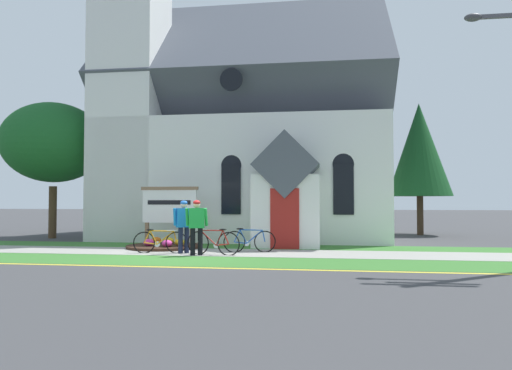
{
  "coord_description": "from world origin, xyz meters",
  "views": [
    {
      "loc": [
        4.13,
        -13.3,
        1.67
      ],
      "look_at": [
        1.86,
        2.71,
        2.22
      ],
      "focal_mm": 32.37,
      "sensor_mm": 36.0,
      "label": 1
    }
  ],
  "objects_px": {
    "bicycle_green": "(213,242)",
    "church_sign": "(169,207)",
    "bicycle_blue": "(160,242)",
    "bicycle_yellow": "(249,241)",
    "yard_deciduous_tree": "(54,143)",
    "cyclist_in_white_jersey": "(197,223)",
    "roadside_conifer": "(419,150)",
    "cyclist_in_blue_jersey": "(184,222)"
  },
  "relations": [
    {
      "from": "bicycle_green",
      "to": "church_sign",
      "type": "bearing_deg",
      "value": 133.26
    },
    {
      "from": "bicycle_blue",
      "to": "bicycle_yellow",
      "type": "xyz_separation_m",
      "value": [
        2.8,
        0.63,
        0.01
      ]
    },
    {
      "from": "bicycle_green",
      "to": "yard_deciduous_tree",
      "type": "height_order",
      "value": "yard_deciduous_tree"
    },
    {
      "from": "bicycle_green",
      "to": "cyclist_in_white_jersey",
      "type": "relative_size",
      "value": 1.03
    },
    {
      "from": "roadside_conifer",
      "to": "yard_deciduous_tree",
      "type": "height_order",
      "value": "roadside_conifer"
    },
    {
      "from": "bicycle_blue",
      "to": "cyclist_in_white_jersey",
      "type": "bearing_deg",
      "value": -20.88
    },
    {
      "from": "bicycle_green",
      "to": "cyclist_in_white_jersey",
      "type": "bearing_deg",
      "value": -151.51
    },
    {
      "from": "cyclist_in_white_jersey",
      "to": "yard_deciduous_tree",
      "type": "bearing_deg",
      "value": 146.13
    },
    {
      "from": "cyclist_in_blue_jersey",
      "to": "church_sign",
      "type": "bearing_deg",
      "value": 119.39
    },
    {
      "from": "cyclist_in_white_jersey",
      "to": "yard_deciduous_tree",
      "type": "xyz_separation_m",
      "value": [
        -8.15,
        5.47,
        3.28
      ]
    },
    {
      "from": "bicycle_green",
      "to": "roadside_conifer",
      "type": "bearing_deg",
      "value": 49.71
    },
    {
      "from": "bicycle_green",
      "to": "bicycle_blue",
      "type": "xyz_separation_m",
      "value": [
        -1.81,
        0.26,
        -0.02
      ]
    },
    {
      "from": "bicycle_yellow",
      "to": "church_sign",
      "type": "bearing_deg",
      "value": 155.36
    },
    {
      "from": "bicycle_green",
      "to": "bicycle_yellow",
      "type": "distance_m",
      "value": 1.33
    },
    {
      "from": "roadside_conifer",
      "to": "bicycle_blue",
      "type": "bearing_deg",
      "value": -136.81
    },
    {
      "from": "bicycle_green",
      "to": "roadside_conifer",
      "type": "height_order",
      "value": "roadside_conifer"
    },
    {
      "from": "bicycle_yellow",
      "to": "roadside_conifer",
      "type": "xyz_separation_m",
      "value": [
        7.12,
        8.68,
        3.81
      ]
    },
    {
      "from": "church_sign",
      "to": "yard_deciduous_tree",
      "type": "xyz_separation_m",
      "value": [
        -6.39,
        2.86,
        2.82
      ]
    },
    {
      "from": "bicycle_green",
      "to": "roadside_conifer",
      "type": "xyz_separation_m",
      "value": [
        8.11,
        9.56,
        3.8
      ]
    },
    {
      "from": "bicycle_green",
      "to": "yard_deciduous_tree",
      "type": "bearing_deg",
      "value": 148.8
    },
    {
      "from": "church_sign",
      "to": "cyclist_in_white_jersey",
      "type": "bearing_deg",
      "value": -56.13
    },
    {
      "from": "bicycle_green",
      "to": "cyclist_in_blue_jersey",
      "type": "height_order",
      "value": "cyclist_in_blue_jersey"
    },
    {
      "from": "church_sign",
      "to": "bicycle_green",
      "type": "height_order",
      "value": "church_sign"
    },
    {
      "from": "bicycle_green",
      "to": "cyclist_in_white_jersey",
      "type": "xyz_separation_m",
      "value": [
        -0.47,
        -0.25,
        0.61
      ]
    },
    {
      "from": "bicycle_green",
      "to": "cyclist_in_white_jersey",
      "type": "distance_m",
      "value": 0.81
    },
    {
      "from": "church_sign",
      "to": "roadside_conifer",
      "type": "distance_m",
      "value": 12.89
    },
    {
      "from": "church_sign",
      "to": "cyclist_in_blue_jersey",
      "type": "xyz_separation_m",
      "value": [
        1.2,
        -2.13,
        -0.47
      ]
    },
    {
      "from": "bicycle_yellow",
      "to": "cyclist_in_blue_jersey",
      "type": "relative_size",
      "value": 1.0
    },
    {
      "from": "cyclist_in_white_jersey",
      "to": "bicycle_blue",
      "type": "bearing_deg",
      "value": 159.12
    },
    {
      "from": "cyclist_in_blue_jersey",
      "to": "cyclist_in_white_jersey",
      "type": "distance_m",
      "value": 0.73
    },
    {
      "from": "church_sign",
      "to": "bicycle_green",
      "type": "bearing_deg",
      "value": -46.74
    },
    {
      "from": "cyclist_in_white_jersey",
      "to": "roadside_conifer",
      "type": "relative_size",
      "value": 0.26
    },
    {
      "from": "yard_deciduous_tree",
      "to": "bicycle_blue",
      "type": "bearing_deg",
      "value": -36.07
    },
    {
      "from": "bicycle_yellow",
      "to": "cyclist_in_white_jersey",
      "type": "distance_m",
      "value": 1.95
    },
    {
      "from": "roadside_conifer",
      "to": "cyclist_in_blue_jersey",
      "type": "bearing_deg",
      "value": -134.34
    },
    {
      "from": "bicycle_yellow",
      "to": "yard_deciduous_tree",
      "type": "xyz_separation_m",
      "value": [
        -9.61,
        4.33,
        3.91
      ]
    },
    {
      "from": "bicycle_green",
      "to": "bicycle_yellow",
      "type": "xyz_separation_m",
      "value": [
        0.99,
        0.88,
        -0.01
      ]
    },
    {
      "from": "roadside_conifer",
      "to": "church_sign",
      "type": "bearing_deg",
      "value": -145.09
    },
    {
      "from": "bicycle_blue",
      "to": "cyclist_in_blue_jersey",
      "type": "bearing_deg",
      "value": -2.34
    },
    {
      "from": "yard_deciduous_tree",
      "to": "bicycle_green",
      "type": "bearing_deg",
      "value": -31.2
    },
    {
      "from": "cyclist_in_blue_jersey",
      "to": "roadside_conifer",
      "type": "relative_size",
      "value": 0.26
    },
    {
      "from": "church_sign",
      "to": "bicycle_blue",
      "type": "bearing_deg",
      "value": -78.91
    }
  ]
}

